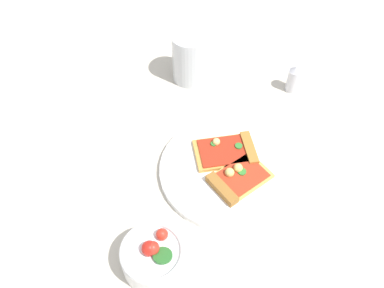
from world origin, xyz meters
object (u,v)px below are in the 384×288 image
Objects in this scene: pizza_slice_far at (229,150)px; soda_glass at (190,59)px; salad_bowl at (153,256)px; paper_napkin at (64,211)px; pepper_shaker at (294,79)px; pizza_slice_near at (236,179)px; plate at (228,170)px.

pizza_slice_far is 1.02× the size of soda_glass.
salad_bowl is 0.80× the size of paper_napkin.
pizza_slice_far is 0.92× the size of paper_napkin.
salad_bowl is 0.53m from pepper_shaker.
pizza_slice_near reaches higher than pizza_slice_far.
pepper_shaker reaches higher than pizza_slice_far.
plate is at bearing 8.06° from paper_napkin.
plate is 2.06× the size of paper_napkin.
salad_bowl is at bearing -105.12° from soda_glass.
soda_glass reaches higher than paper_napkin.
pizza_slice_near is 0.22m from salad_bowl.
soda_glass is 1.72× the size of pepper_shaker.
pepper_shaker reaches higher than paper_napkin.
pepper_shaker is (0.19, 0.18, 0.01)m from pizza_slice_far.
plate is 0.33m from paper_napkin.
plate is 0.04m from pizza_slice_far.
pizza_slice_near is at bearing -82.02° from soda_glass.
pizza_slice_far is at bearing 14.22° from paper_napkin.
plate is 0.29m from pepper_shaker.
pizza_slice_near is (0.01, -0.03, 0.01)m from plate.
plate reaches higher than paper_napkin.
soda_glass is (0.13, 0.46, 0.03)m from salad_bowl.
soda_glass is 0.45m from paper_napkin.
plate is 2.29× the size of soda_glass.
pizza_slice_far is at bearing -136.87° from pepper_shaker.
pepper_shaker is at bearing 26.63° from paper_napkin.
pizza_slice_far is at bearing 78.09° from plate.
soda_glass is (-0.05, 0.33, 0.04)m from pizza_slice_near.
pepper_shaker is (0.19, 0.25, 0.01)m from pizza_slice_near.
pizza_slice_near is at bearing 39.13° from salad_bowl.
salad_bowl is 1.52× the size of pepper_shaker.
plate is 2.58× the size of salad_bowl.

